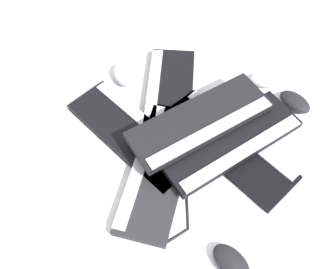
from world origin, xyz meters
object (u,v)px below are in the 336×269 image
object	(u,v)px
mouse_1	(266,79)
keyboard_0	(228,145)
keyboard_5	(201,121)
mouse_3	(231,262)
keyboard_3	(159,168)
mouse_2	(295,102)
mouse_0	(123,74)
keyboard_2	(131,133)
keyboard_4	(230,141)
keyboard_1	(168,100)

from	to	relation	value
mouse_1	keyboard_0	bearing A→B (deg)	62.17
keyboard_5	mouse_1	xyz separation A→B (m)	(0.23, 0.22, -0.05)
keyboard_0	mouse_3	distance (m)	0.35
keyboard_0	mouse_1	world-z (taller)	mouse_1
keyboard_3	keyboard_5	xyz separation A→B (m)	(0.12, 0.13, 0.06)
mouse_2	mouse_3	size ratio (longest dim) A/B	1.00
mouse_0	mouse_3	world-z (taller)	same
keyboard_5	mouse_1	world-z (taller)	keyboard_5
keyboard_2	keyboard_5	distance (m)	0.22
keyboard_4	keyboard_3	bearing A→B (deg)	-159.28
keyboard_5	mouse_1	bearing A→B (deg)	43.40
keyboard_1	mouse_2	size ratio (longest dim) A/B	4.06
keyboard_0	keyboard_5	size ratio (longest dim) A/B	0.93
keyboard_2	mouse_2	world-z (taller)	mouse_2
keyboard_2	mouse_1	xyz separation A→B (m)	(0.44, 0.23, 0.01)
keyboard_0	keyboard_4	xyz separation A→B (m)	(0.00, -0.00, 0.03)
keyboard_4	keyboard_5	size ratio (longest dim) A/B	0.99
mouse_1	mouse_2	size ratio (longest dim) A/B	1.00
keyboard_5	keyboard_0	bearing A→B (deg)	-27.73
keyboard_0	keyboard_4	distance (m)	0.03
keyboard_5	mouse_2	size ratio (longest dim) A/B	4.09
keyboard_5	mouse_0	xyz separation A→B (m)	(-0.26, 0.23, -0.05)
keyboard_0	mouse_2	distance (m)	0.28
keyboard_0	mouse_0	xyz separation A→B (m)	(-0.35, 0.27, 0.01)
keyboard_1	mouse_3	world-z (taller)	mouse_3
keyboard_2	mouse_0	bearing A→B (deg)	101.57
keyboard_0	keyboard_1	bearing A→B (deg)	137.54
keyboard_0	mouse_0	bearing A→B (deg)	141.73
keyboard_1	mouse_0	xyz separation A→B (m)	(-0.16, 0.10, 0.01)
keyboard_0	mouse_2	bearing A→B (deg)	36.68
keyboard_5	mouse_2	distance (m)	0.34
keyboard_0	keyboard_5	distance (m)	0.11
keyboard_0	mouse_1	distance (m)	0.30
keyboard_1	keyboard_3	xyz separation A→B (m)	(-0.02, -0.25, 0.00)
keyboard_5	mouse_2	xyz separation A→B (m)	(0.31, 0.12, -0.05)
keyboard_0	mouse_3	world-z (taller)	mouse_3
keyboard_0	keyboard_4	bearing A→B (deg)	-54.95
keyboard_0	keyboard_3	world-z (taller)	same
keyboard_3	keyboard_0	bearing A→B (deg)	22.14
keyboard_5	mouse_0	bearing A→B (deg)	138.77
mouse_2	mouse_0	bearing A→B (deg)	35.39
keyboard_3	mouse_3	distance (m)	0.33
keyboard_4	mouse_2	distance (m)	0.28
keyboard_4	mouse_1	size ratio (longest dim) A/B	4.06
keyboard_0	keyboard_1	xyz separation A→B (m)	(-0.19, 0.17, 0.00)
keyboard_3	keyboard_2	bearing A→B (deg)	126.81
mouse_0	mouse_1	size ratio (longest dim) A/B	1.00
keyboard_0	mouse_2	xyz separation A→B (m)	(0.23, 0.17, 0.01)
mouse_0	mouse_2	distance (m)	0.58
keyboard_4	keyboard_2	bearing A→B (deg)	172.34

